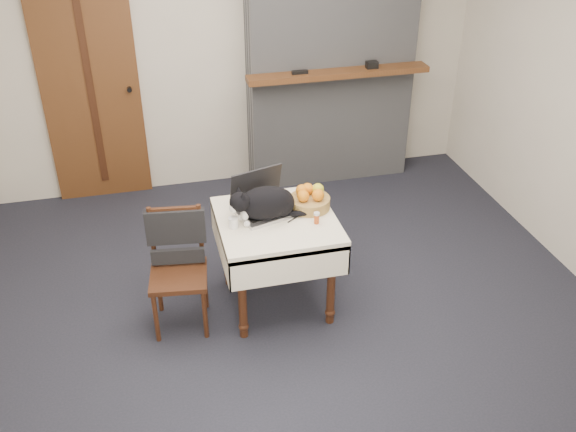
# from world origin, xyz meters

# --- Properties ---
(ground) EXTENTS (4.50, 4.50, 0.00)m
(ground) POSITION_xyz_m (0.00, 0.00, 0.00)
(ground) COLOR black
(ground) RESTS_ON ground
(room_shell) EXTENTS (4.52, 4.01, 2.61)m
(room_shell) POSITION_xyz_m (0.00, 0.46, 1.76)
(room_shell) COLOR beige
(room_shell) RESTS_ON ground
(door) EXTENTS (0.82, 0.10, 2.00)m
(door) POSITION_xyz_m (-1.20, 1.97, 1.00)
(door) COLOR brown
(door) RESTS_ON ground
(chimney) EXTENTS (1.62, 0.48, 2.60)m
(chimney) POSITION_xyz_m (0.90, 1.85, 1.30)
(chimney) COLOR gray
(chimney) RESTS_ON ground
(side_table) EXTENTS (0.78, 0.78, 0.70)m
(side_table) POSITION_xyz_m (-0.02, 0.03, 0.59)
(side_table) COLOR #3E1D11
(side_table) RESTS_ON ground
(laptop) EXTENTS (0.45, 0.42, 0.28)m
(laptop) POSITION_xyz_m (-0.09, 0.15, 0.77)
(laptop) COLOR #B7B7BC
(laptop) RESTS_ON side_table
(cat) EXTENTS (0.55, 0.28, 0.26)m
(cat) POSITION_xyz_m (-0.08, 0.05, 0.81)
(cat) COLOR black
(cat) RESTS_ON side_table
(cream_jar) EXTENTS (0.06, 0.06, 0.07)m
(cream_jar) POSITION_xyz_m (-0.32, -0.02, 0.74)
(cream_jar) COLOR white
(cream_jar) RESTS_ON side_table
(pill_bottle) EXTENTS (0.04, 0.04, 0.08)m
(pill_bottle) POSITION_xyz_m (0.22, -0.10, 0.74)
(pill_bottle) COLOR #AE4215
(pill_bottle) RESTS_ON side_table
(fruit_basket) EXTENTS (0.28, 0.28, 0.16)m
(fruit_basket) POSITION_xyz_m (0.23, 0.11, 0.76)
(fruit_basket) COLOR #AF8F46
(fruit_basket) RESTS_ON side_table
(desk_clutter) EXTENTS (0.15, 0.07, 0.01)m
(desk_clutter) POSITION_xyz_m (0.14, 0.09, 0.70)
(desk_clutter) COLOR black
(desk_clutter) RESTS_ON side_table
(chair) EXTENTS (0.42, 0.42, 0.84)m
(chair) POSITION_xyz_m (-0.69, 0.04, 0.53)
(chair) COLOR #3E1D11
(chair) RESTS_ON ground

